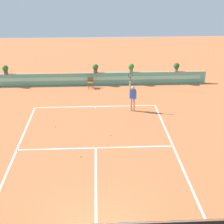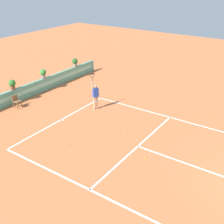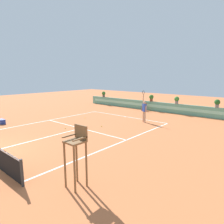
% 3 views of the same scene
% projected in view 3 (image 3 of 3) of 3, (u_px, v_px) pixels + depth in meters
% --- Properties ---
extents(ground_plane, '(60.00, 60.00, 0.00)m').
position_uv_depth(ground_plane, '(77.00, 129.00, 14.25)').
color(ground_plane, '#C66B3D').
extents(court_lines, '(8.32, 11.94, 0.01)m').
position_uv_depth(court_lines, '(84.00, 127.00, 14.78)').
color(court_lines, white).
rests_on(court_lines, ground).
extents(back_wall_barrier, '(18.00, 0.21, 1.00)m').
position_uv_depth(back_wall_barrier, '(151.00, 106.00, 21.91)').
color(back_wall_barrier, '#60A88E').
rests_on(back_wall_barrier, ground).
extents(umpire_chair, '(0.60, 0.60, 2.14)m').
position_uv_depth(umpire_chair, '(77.00, 149.00, 6.74)').
color(umpire_chair, brown).
rests_on(umpire_chair, ground).
extents(ball_kid_chair, '(0.44, 0.44, 0.85)m').
position_uv_depth(ball_kid_chair, '(144.00, 107.00, 21.61)').
color(ball_kid_chair, brown).
rests_on(ball_kid_chair, ground).
extents(gear_bag, '(0.70, 0.37, 0.36)m').
position_uv_depth(gear_bag, '(2.00, 122.00, 15.88)').
color(gear_bag, navy).
rests_on(gear_bag, ground).
extents(tennis_player, '(0.57, 0.35, 2.58)m').
position_uv_depth(tennis_player, '(144.00, 110.00, 16.27)').
color(tennis_player, tan).
rests_on(tennis_player, ground).
extents(tennis_ball_near_baseline, '(0.07, 0.07, 0.07)m').
position_uv_depth(tennis_ball_near_baseline, '(65.00, 128.00, 14.42)').
color(tennis_ball_near_baseline, '#CCE033').
rests_on(tennis_ball_near_baseline, ground).
extents(tennis_ball_mid_court, '(0.07, 0.07, 0.07)m').
position_uv_depth(tennis_ball_mid_court, '(102.00, 126.00, 15.02)').
color(tennis_ball_mid_court, '#CCE033').
rests_on(tennis_ball_mid_court, ground).
extents(tennis_ball_by_sideline, '(0.07, 0.07, 0.07)m').
position_uv_depth(tennis_ball_by_sideline, '(85.00, 118.00, 18.00)').
color(tennis_ball_by_sideline, '#CCE033').
rests_on(tennis_ball_by_sideline, ground).
extents(potted_plant_far_right, '(0.48, 0.48, 0.72)m').
position_uv_depth(potted_plant_far_right, '(217.00, 103.00, 17.54)').
color(potted_plant_far_right, gray).
rests_on(potted_plant_far_right, back_wall_barrier).
extents(potted_plant_far_left, '(0.48, 0.48, 0.72)m').
position_uv_depth(potted_plant_far_left, '(104.00, 94.00, 26.26)').
color(potted_plant_far_left, '#514C47').
rests_on(potted_plant_far_left, back_wall_barrier).
extents(potted_plant_centre, '(0.48, 0.48, 0.72)m').
position_uv_depth(potted_plant_centre, '(151.00, 98.00, 21.73)').
color(potted_plant_centre, brown).
rests_on(potted_plant_centre, back_wall_barrier).
extents(potted_plant_right, '(0.48, 0.48, 0.72)m').
position_uv_depth(potted_plant_right, '(177.00, 100.00, 19.90)').
color(potted_plant_right, gray).
rests_on(potted_plant_right, back_wall_barrier).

